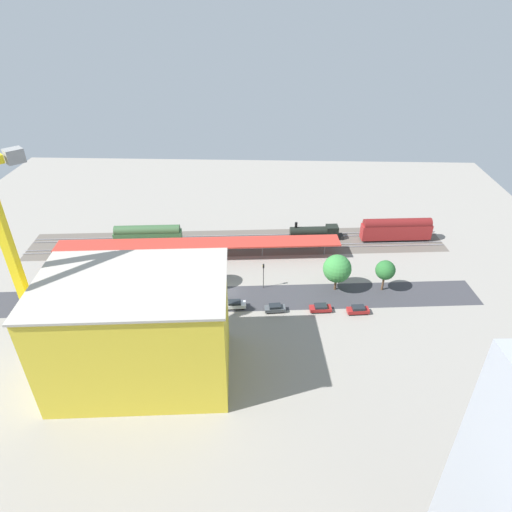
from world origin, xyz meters
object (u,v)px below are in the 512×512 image
Objects in this scene: locomotive at (317,233)px; box_truck_0 at (112,314)px; tower_crane at (5,261)px; street_tree_2 at (385,270)px; parked_car_1 at (320,308)px; parked_car_3 at (235,305)px; passenger_coach at (396,229)px; parked_car_0 at (358,310)px; traffic_light at (263,272)px; parked_car_2 at (275,308)px; parked_car_4 at (197,304)px; parked_car_5 at (156,305)px; street_tree_1 at (337,269)px; freight_coach_far at (148,236)px; street_tree_3 at (104,267)px; construction_building at (138,331)px; platform_canopy_near at (199,243)px; street_tree_0 at (205,267)px.

box_truck_0 is (43.42, 35.12, -0.07)m from locomotive.
tower_crane is 5.16× the size of street_tree_2.
tower_crane reaches higher than parked_car_1.
tower_crane is at bearing 26.42° from parked_car_3.
passenger_coach reaches higher than parked_car_0.
parked_car_2 is at bearing 107.24° from traffic_light.
parked_car_4 is 8.56m from parked_car_5.
parked_car_4 is (25.46, -0.24, 0.10)m from parked_car_1.
parked_car_1 is 9.90m from street_tree_1.
passenger_coach is 4.01× the size of parked_car_1.
freight_coach_far is at bearing -29.66° from traffic_light.
street_tree_2 is at bearing -178.57° from street_tree_1.
street_tree_2 reaches higher than traffic_light.
parked_car_3 is at bearing 165.66° from street_tree_3.
construction_building is 18.45m from box_truck_0.
parked_car_1 is at bearing 178.48° from parked_car_3.
parked_car_2 is at bearing 19.69° from street_tree_2.
platform_canopy_near is 20.22m from parked_car_4.
freight_coach_far is 3.50× the size of parked_car_3.
freight_coach_far is 2.01× the size of street_tree_1.
street_tree_3 is at bearing -67.06° from box_truck_0.
street_tree_0 is at bearing -0.74° from street_tree_1.
street_tree_2 reaches higher than street_tree_3.
parked_car_1 is (7.59, -0.39, -0.05)m from parked_car_0.
parked_car_5 is 49.16m from street_tree_2.
street_tree_1 is at bearing 179.26° from street_tree_0.
passenger_coach is 2.16× the size of street_tree_1.
traffic_light reaches higher than parked_car_3.
parked_car_0 reaches higher than parked_car_3.
traffic_light is at bearing -160.10° from parked_car_5.
locomotive is at bearing -160.58° from platform_canopy_near.
street_tree_0 is (-0.78, -7.89, 4.28)m from parked_car_4.
locomotive is at bearing -172.43° from freight_coach_far.
parked_car_1 is 0.97× the size of parked_car_4.
parked_car_5 is 0.50× the size of street_tree_1.
construction_building is (3.82, 38.10, 5.49)m from platform_canopy_near.
passenger_coach is 4.34× the size of parked_car_5.
street_tree_1 is at bearing 158.81° from platform_canopy_near.
parked_car_0 is 16.93m from parked_car_2.
construction_building is 4.12× the size of street_tree_3.
construction_building reaches higher than street_tree_3.
parked_car_1 is 1.08× the size of parked_car_5.
tower_crane is at bearing 20.25° from street_tree_2.
parked_car_3 is (8.39, -0.90, 0.02)m from parked_car_2.
platform_canopy_near is at bearing -30.00° from parked_car_0.
traffic_light is (15.82, -0.09, -1.34)m from street_tree_1.
street_tree_0 is 1.08× the size of street_tree_2.
street_tree_3 is at bearing 32.30° from platform_canopy_near.
street_tree_0 is at bearing -143.11° from box_truck_0.
passenger_coach is 3.88× the size of parked_car_4.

